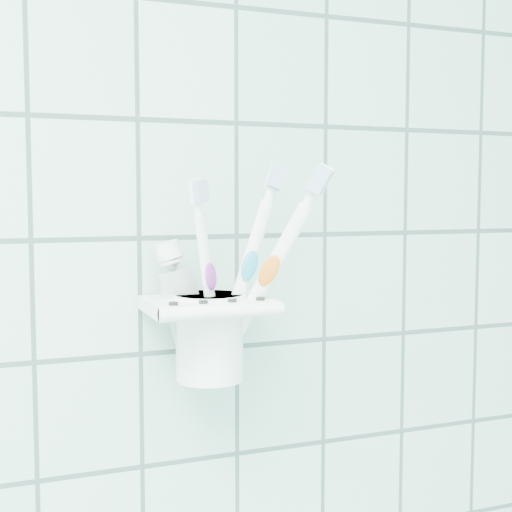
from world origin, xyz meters
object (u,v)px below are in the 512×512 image
Objects in this scene: toothbrush_orange at (216,254)px; toothpaste_tube at (200,294)px; toothbrush_pink at (219,274)px; holder_bracket at (207,306)px; cup at (209,333)px; toothbrush_blue at (214,263)px.

toothpaste_tube is (-0.01, 0.01, -0.04)m from toothbrush_orange.
toothbrush_pink is 0.03m from toothpaste_tube.
toothbrush_orange is at bearing -23.77° from toothpaste_tube.
toothbrush_pink reaches higher than holder_bracket.
toothpaste_tube reaches higher than cup.
toothbrush_blue is at bearing -74.63° from toothpaste_tube.
holder_bracket is at bearing -117.68° from toothbrush_orange.
toothbrush_orange is at bearing 71.70° from toothbrush_blue.
cup is 0.44× the size of toothbrush_pink.
toothbrush_orange is 0.04m from toothpaste_tube.
holder_bracket is 0.04m from toothbrush_blue.
toothpaste_tube is at bearing 114.78° from toothbrush_blue.
cup is at bearing 49.20° from holder_bracket.
toothbrush_orange is at bearing 24.32° from holder_bracket.
holder_bracket and cup have the same top height.
toothbrush_orange is at bearing 8.50° from cup.
toothbrush_blue reaches higher than cup.
toothpaste_tube is (-0.01, 0.01, 0.04)m from cup.
toothbrush_blue is at bearing -156.55° from toothbrush_pink.
cup is 0.04m from toothpaste_tube.
cup is 0.61× the size of toothpaste_tube.
toothpaste_tube reaches higher than holder_bracket.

